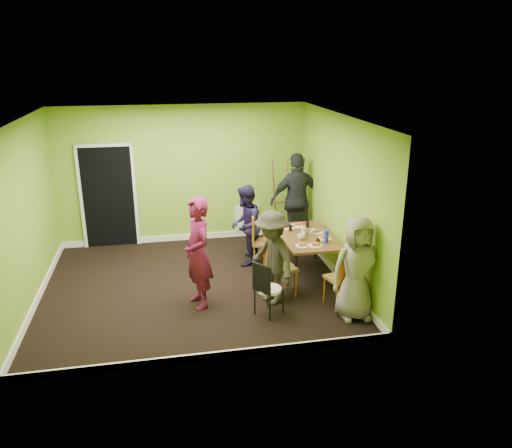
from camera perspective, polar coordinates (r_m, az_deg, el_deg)
The scene contains 28 objects.
ground at distance 8.59m, azimuth -6.99°, elevation -6.97°, with size 5.00×5.00×0.00m, color black.
room_walls at distance 8.25m, azimuth -7.45°, elevation -0.67°, with size 5.04×4.54×2.82m.
dining_table at distance 8.68m, azimuth 5.88°, elevation -1.66°, with size 0.90×1.50×0.75m.
chair_left_far at distance 9.08m, azimuth 0.31°, elevation -1.56°, with size 0.46×0.46×0.98m.
chair_left_near at distance 7.96m, azimuth 2.30°, elevation -4.37°, with size 0.51×0.50×1.04m.
chair_back_end at distance 9.97m, azimuth 4.94°, elevation 0.75°, with size 0.37×0.44×0.90m.
chair_front_end at distance 7.70m, azimuth 10.04°, elevation -5.74°, with size 0.50×0.50×0.99m.
chair_bentwood at distance 7.41m, azimuth 1.19°, elevation -7.16°, with size 0.47×0.47×0.86m.
easel at distance 10.29m, azimuth 3.48°, elevation 2.75°, with size 0.71×0.66×1.76m.
plate_near_left at distance 9.02m, azimuth 3.71°, elevation -0.39°, with size 0.25×0.25×0.01m, color white.
plate_near_right at distance 8.18m, azimuth 5.31°, elevation -2.48°, with size 0.21×0.21×0.01m, color white.
plate_far_back at distance 9.13m, azimuth 4.76°, elevation -0.17°, with size 0.26×0.26×0.01m, color white.
plate_far_front at distance 8.22m, azimuth 6.82°, elevation -2.45°, with size 0.22×0.22×0.01m, color white.
plate_wall_back at distance 8.83m, azimuth 6.96°, elevation -0.92°, with size 0.24×0.24×0.01m, color white.
plate_wall_front at distance 8.55m, azimuth 7.84°, elevation -1.62°, with size 0.22×0.22×0.01m, color white.
thermos at distance 8.61m, azimuth 5.45°, elevation -0.69°, with size 0.07×0.07×0.20m, color white.
blue_bottle at distance 8.34m, azimuth 8.05°, elevation -1.43°, with size 0.07×0.07×0.22m, color #1B2ACD.
orange_bottle at distance 8.73m, azimuth 5.52°, elevation -0.84°, with size 0.04×0.04×0.08m, color orange.
glass_mid at distance 8.84m, azimuth 3.96°, elevation -0.47°, with size 0.06×0.06×0.10m, color black.
glass_back at distance 9.07m, azimuth 5.90°, elevation -0.02°, with size 0.06×0.06×0.11m, color black.
glass_front at distance 8.30m, azimuth 7.11°, elevation -1.94°, with size 0.06×0.06×0.09m, color black.
cup_a at distance 8.46m, azimuth 5.22°, elevation -1.42°, with size 0.13×0.13×0.10m, color white.
cup_b at distance 8.74m, azimuth 6.49°, elevation -0.84°, with size 0.09×0.09×0.09m, color white.
person_standing at distance 7.60m, azimuth -6.65°, elevation -3.34°, with size 0.63×0.42×1.74m, color maroon.
person_left_far at distance 9.14m, azimuth -1.22°, elevation -0.15°, with size 0.72×0.56×1.49m, color #1A1434.
person_left_near at distance 7.70m, azimuth 1.83°, elevation -3.87°, with size 0.97×0.56×1.50m, color #2A261C.
person_back_end at distance 10.02m, azimuth 4.73°, elevation 2.73°, with size 1.11×0.46×1.90m, color black.
person_front_end at distance 7.39m, azimuth 11.49°, elevation -5.01°, with size 0.76×0.50×1.57m, color gray.
Camera 1 is at (-0.47, -7.72, 3.73)m, focal length 35.00 mm.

